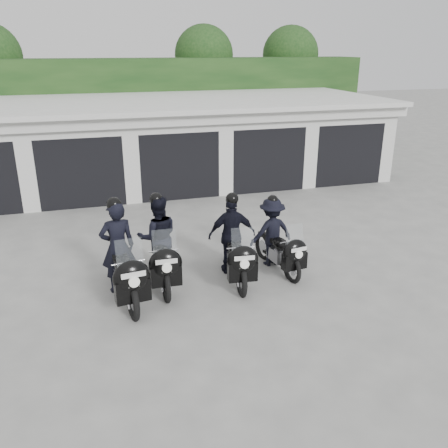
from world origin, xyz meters
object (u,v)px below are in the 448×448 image
object	(u,v)px
police_bike_b	(159,244)
police_bike_d	(275,237)
police_bike_a	(122,260)
police_bike_c	(234,241)

from	to	relation	value
police_bike_b	police_bike_d	xyz separation A→B (m)	(2.61, -0.08, -0.10)
police_bike_a	police_bike_b	distance (m)	1.01
police_bike_a	police_bike_b	world-z (taller)	police_bike_a
police_bike_c	police_bike_d	distance (m)	1.05
police_bike_b	police_bike_d	size ratio (longest dim) A/B	1.15
police_bike_b	police_bike_c	size ratio (longest dim) A/B	1.03
police_bike_a	police_bike_b	bearing A→B (deg)	26.90
police_bike_b	police_bike_c	distance (m)	1.60
police_bike_d	police_bike_c	bearing A→B (deg)	-178.23
police_bike_a	police_bike_b	size ratio (longest dim) A/B	1.05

